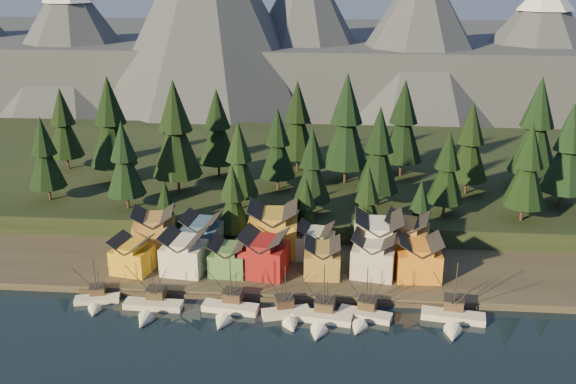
# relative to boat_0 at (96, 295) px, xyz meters

# --- Properties ---
(ground) EXTENTS (500.00, 500.00, 0.00)m
(ground) POSITION_rel_boat_0_xyz_m (34.92, -10.91, -1.92)
(ground) COLOR black
(ground) RESTS_ON ground
(shore_strip) EXTENTS (400.00, 50.00, 1.50)m
(shore_strip) POSITION_rel_boat_0_xyz_m (34.92, 29.09, -1.17)
(shore_strip) COLOR #352F26
(shore_strip) RESTS_ON ground
(hillside) EXTENTS (420.00, 100.00, 6.00)m
(hillside) POSITION_rel_boat_0_xyz_m (34.92, 79.09, 1.08)
(hillside) COLOR black
(hillside) RESTS_ON ground
(dock) EXTENTS (80.00, 4.00, 1.00)m
(dock) POSITION_rel_boat_0_xyz_m (34.92, 5.59, -1.42)
(dock) COLOR #4A3F35
(dock) RESTS_ON ground
(mountain_ridge) EXTENTS (560.00, 190.00, 90.00)m
(mountain_ridge) POSITION_rel_boat_0_xyz_m (30.72, 202.68, 24.13)
(mountain_ridge) COLOR #4F5565
(mountain_ridge) RESTS_ON ground
(boat_0) EXTENTS (9.31, 9.80, 10.21)m
(boat_0) POSITION_rel_boat_0_xyz_m (0.00, 0.00, 0.00)
(boat_0) COLOR silver
(boat_0) RESTS_ON ground
(boat_1) EXTENTS (11.90, 12.90, 12.18)m
(boat_1) POSITION_rel_boat_0_xyz_m (11.66, -1.73, 0.25)
(boat_1) COLOR beige
(boat_1) RESTS_ON ground
(boat_2) EXTENTS (11.54, 12.32, 12.51)m
(boat_2) POSITION_rel_boat_0_xyz_m (26.81, -1.49, 0.41)
(boat_2) COLOR white
(boat_2) RESTS_ON ground
(boat_3) EXTENTS (9.92, 10.46, 11.55)m
(boat_3) POSITION_rel_boat_0_xyz_m (38.26, -2.16, 0.33)
(boat_3) COLOR white
(boat_3) RESTS_ON ground
(boat_4) EXTENTS (11.60, 12.36, 12.55)m
(boat_4) POSITION_rel_boat_0_xyz_m (44.92, -3.55, 0.41)
(boat_4) COLOR white
(boat_4) RESTS_ON ground
(boat_5) EXTENTS (10.83, 11.30, 11.62)m
(boat_5) POSITION_rel_boat_0_xyz_m (52.77, -1.75, 0.24)
(boat_5) COLOR silver
(boat_5) RESTS_ON ground
(boat_6) EXTENTS (12.56, 13.36, 12.87)m
(boat_6) POSITION_rel_boat_0_xyz_m (69.52, -1.23, 0.41)
(boat_6) COLOR silver
(boat_6) RESTS_ON ground
(house_front_0) EXTENTS (9.04, 8.70, 7.76)m
(house_front_0) POSITION_rel_boat_0_xyz_m (3.91, 11.82, 3.66)
(house_front_0) COLOR gold
(house_front_0) RESTS_ON shore_strip
(house_front_1) EXTENTS (9.55, 9.25, 8.93)m
(house_front_1) POSITION_rel_boat_0_xyz_m (14.96, 12.66, 4.27)
(house_front_1) COLOR silver
(house_front_1) RESTS_ON shore_strip
(house_front_2) EXTENTS (8.00, 8.06, 7.42)m
(house_front_2) POSITION_rel_boat_0_xyz_m (24.51, 12.89, 3.48)
(house_front_2) COLOR #4B7942
(house_front_2) RESTS_ON shore_strip
(house_front_3) EXTENTS (10.66, 10.31, 9.46)m
(house_front_3) POSITION_rel_boat_0_xyz_m (32.02, 13.12, 4.55)
(house_front_3) COLOR maroon
(house_front_3) RESTS_ON shore_strip
(house_front_4) EXTENTS (7.69, 8.27, 7.69)m
(house_front_4) POSITION_rel_boat_0_xyz_m (44.32, 13.81, 3.62)
(house_front_4) COLOR olive
(house_front_4) RESTS_ON shore_strip
(house_front_5) EXTENTS (10.03, 9.39, 9.19)m
(house_front_5) POSITION_rel_boat_0_xyz_m (55.11, 14.47, 4.41)
(house_front_5) COLOR beige
(house_front_5) RESTS_ON shore_strip
(house_front_6) EXTENTS (9.25, 8.77, 9.01)m
(house_front_6) POSITION_rel_boat_0_xyz_m (64.38, 14.34, 4.31)
(house_front_6) COLOR orange
(house_front_6) RESTS_ON shore_strip
(house_back_0) EXTENTS (10.47, 10.17, 9.91)m
(house_back_0) POSITION_rel_boat_0_xyz_m (5.71, 22.61, 4.78)
(house_back_0) COLOR #AD7F3D
(house_back_0) RESTS_ON shore_strip
(house_back_1) EXTENTS (8.94, 9.03, 9.18)m
(house_back_1) POSITION_rel_boat_0_xyz_m (16.76, 22.38, 4.40)
(house_back_1) COLOR #35547D
(house_back_1) RESTS_ON shore_strip
(house_back_2) EXTENTS (11.40, 10.55, 11.60)m
(house_back_2) POSITION_rel_boat_0_xyz_m (32.84, 23.83, 5.67)
(house_back_2) COLOR gold
(house_back_2) RESTS_ON shore_strip
(house_back_3) EXTENTS (8.76, 8.05, 7.93)m
(house_back_3) POSITION_rel_boat_0_xyz_m (42.49, 22.03, 3.75)
(house_back_3) COLOR beige
(house_back_3) RESTS_ON shore_strip
(house_back_4) EXTENTS (10.34, 9.93, 11.18)m
(house_back_4) POSITION_rel_boat_0_xyz_m (56.24, 20.77, 5.45)
(house_back_4) COLOR white
(house_back_4) RESTS_ON shore_strip
(house_back_5) EXTENTS (10.85, 10.94, 10.25)m
(house_back_5) POSITION_rel_boat_0_xyz_m (62.69, 23.37, 4.96)
(house_back_5) COLOR #AE773D
(house_back_5) RESTS_ON shore_strip
(tree_hill_0) EXTENTS (9.47, 9.47, 22.05)m
(tree_hill_0) POSITION_rel_boat_0_xyz_m (-27.08, 41.09, 16.13)
(tree_hill_0) COLOR #332319
(tree_hill_0) RESTS_ON hillside
(tree_hill_1) EXTENTS (12.72, 12.72, 29.63)m
(tree_hill_1) POSITION_rel_boat_0_xyz_m (-15.08, 57.09, 20.28)
(tree_hill_1) COLOR #332319
(tree_hill_1) RESTS_ON hillside
(tree_hill_2) EXTENTS (9.63, 9.63, 22.43)m
(tree_hill_2) POSITION_rel_boat_0_xyz_m (-5.08, 37.09, 16.34)
(tree_hill_2) COLOR #332319
(tree_hill_2) RESTS_ON hillside
(tree_hill_3) EXTENTS (13.05, 13.05, 30.39)m
(tree_hill_3) POSITION_rel_boat_0_xyz_m (4.92, 49.09, 20.70)
(tree_hill_3) COLOR #332319
(tree_hill_3) RESTS_ON hillside
(tree_hill_4) EXTENTS (10.90, 10.90, 25.38)m
(tree_hill_4) POSITION_rel_boat_0_xyz_m (12.92, 64.09, 17.95)
(tree_hill_4) COLOR #332319
(tree_hill_4) RESTS_ON hillside
(tree_hill_5) EXTENTS (9.61, 9.61, 22.38)m
(tree_hill_5) POSITION_rel_boat_0_xyz_m (22.92, 39.09, 16.31)
(tree_hill_5) COLOR #332319
(tree_hill_5) RESTS_ON hillside
(tree_hill_6) EXTENTS (9.68, 9.68, 22.55)m
(tree_hill_6) POSITION_rel_boat_0_xyz_m (30.92, 54.09, 16.40)
(tree_hill_6) COLOR #332319
(tree_hill_6) RESTS_ON hillside
(tree_hill_7) EXTENTS (9.29, 9.29, 21.64)m
(tree_hill_7) POSITION_rel_boat_0_xyz_m (40.92, 37.09, 15.90)
(tree_hill_7) COLOR #332319
(tree_hill_7) RESTS_ON hillside
(tree_hill_8) EXTENTS (13.17, 13.17, 30.67)m
(tree_hill_8) POSITION_rel_boat_0_xyz_m (48.92, 61.09, 20.85)
(tree_hill_8) COLOR #332319
(tree_hill_8) RESTS_ON hillside
(tree_hill_9) EXTENTS (10.96, 10.96, 25.52)m
(tree_hill_9) POSITION_rel_boat_0_xyz_m (56.92, 44.09, 18.03)
(tree_hill_9) COLOR #332319
(tree_hill_9) RESTS_ON hillside
(tree_hill_10) EXTENTS (11.93, 11.93, 27.79)m
(tree_hill_10) POSITION_rel_boat_0_xyz_m (64.92, 69.09, 19.27)
(tree_hill_10) COLOR #332319
(tree_hill_10) RESTS_ON hillside
(tree_hill_11) EXTENTS (9.13, 9.13, 21.27)m
(tree_hill_11) POSITION_rel_boat_0_xyz_m (72.92, 39.09, 15.70)
(tree_hill_11) COLOR #332319
(tree_hill_11) RESTS_ON hillside
(tree_hill_12) EXTENTS (10.64, 10.64, 24.78)m
(tree_hill_12) POSITION_rel_boat_0_xyz_m (80.92, 55.09, 17.63)
(tree_hill_12) COLOR #332319
(tree_hill_12) RESTS_ON hillside
(tree_hill_13) EXTENTS (10.20, 10.20, 23.75)m
(tree_hill_13) POSITION_rel_boat_0_xyz_m (90.92, 37.09, 17.06)
(tree_hill_13) COLOR #332319
(tree_hill_13) RESTS_ON hillside
(tree_hill_14) EXTENTS (13.09, 13.09, 30.49)m
(tree_hill_14) POSITION_rel_boat_0_xyz_m (98.92, 61.09, 20.75)
(tree_hill_14) COLOR #332319
(tree_hill_14) RESTS_ON hillside
(tree_hill_15) EXTENTS (11.46, 11.46, 26.71)m
(tree_hill_15) POSITION_rel_boat_0_xyz_m (34.92, 71.09, 18.68)
(tree_hill_15) COLOR #332319
(tree_hill_15) RESTS_ON hillside
(tree_hill_16) EXTENTS (10.44, 10.44, 24.32)m
(tree_hill_16) POSITION_rel_boat_0_xyz_m (-33.08, 67.09, 17.38)
(tree_hill_16) COLOR #332319
(tree_hill_16) RESTS_ON hillside
(tree_hill_17) EXTENTS (11.39, 11.39, 26.54)m
(tree_hill_17) POSITION_rel_boat_0_xyz_m (102.92, 47.09, 18.59)
(tree_hill_17) COLOR #332319
(tree_hill_17) RESTS_ON hillside
(tree_shore_0) EXTENTS (6.34, 6.34, 14.77)m
(tree_shore_0) POSITION_rel_boat_0_xyz_m (6.92, 29.09, 7.64)
(tree_shore_0) COLOR #332319
(tree_shore_0) RESTS_ON shore_strip
(tree_shore_1) EXTENTS (8.17, 8.17, 19.04)m
(tree_shore_1) POSITION_rel_boat_0_xyz_m (22.92, 29.09, 9.98)
(tree_shore_1) COLOR #332319
(tree_shore_1) RESTS_ON shore_strip
(tree_shore_2) EXTENTS (7.05, 7.05, 16.41)m
(tree_shore_2) POSITION_rel_boat_0_xyz_m (39.92, 29.09, 8.54)
(tree_shore_2) COLOR #332319
(tree_shore_2) RESTS_ON shore_strip
(tree_shore_3) EXTENTS (8.55, 8.55, 19.92)m
(tree_shore_3) POSITION_rel_boat_0_xyz_m (53.92, 29.09, 10.46)
(tree_shore_3) COLOR #332319
(tree_shore_3) RESTS_ON shore_strip
(tree_shore_4) EXTENTS (7.17, 7.17, 16.69)m
(tree_shore_4) POSITION_rel_boat_0_xyz_m (65.92, 29.09, 8.70)
(tree_shore_4) COLOR #332319
(tree_shore_4) RESTS_ON shore_strip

